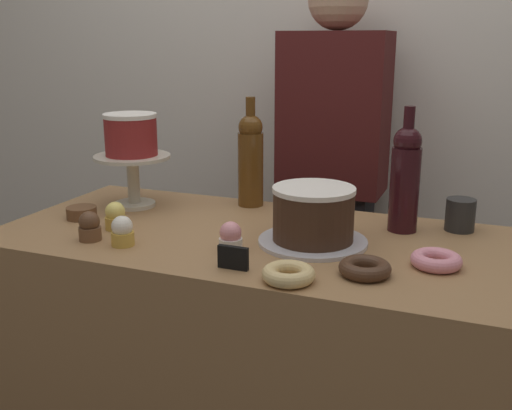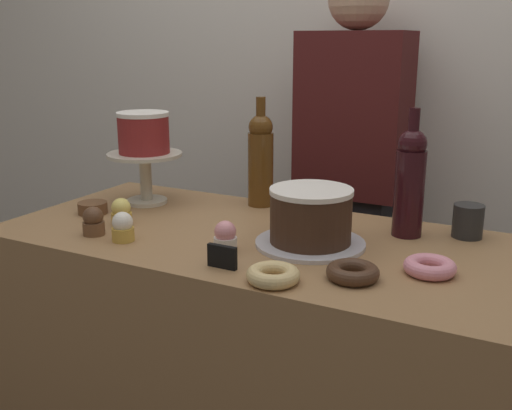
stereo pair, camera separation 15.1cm
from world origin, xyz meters
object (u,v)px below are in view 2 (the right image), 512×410
Objects in this scene: white_layer_cake at (144,133)px; donut_pink at (430,267)px; cupcake_lemon at (121,212)px; cookie_stack at (93,208)px; cake_stand_pedestal at (145,169)px; wine_bottle_amber at (261,158)px; coffee_cup_ceramic at (468,221)px; chocolate_round_cake at (311,215)px; price_sign_chalkboard at (222,257)px; wine_bottle_dark_red at (410,180)px; cupcake_strawberry at (225,237)px; donut_glazed at (273,275)px; cupcake_chocolate at (93,222)px; barista_figure at (350,196)px; donut_chocolate at (353,272)px; cupcake_vanilla at (123,227)px.

white_layer_cake is 1.38× the size of donut_pink.
cupcake_lemon is 0.88× the size of cookie_stack.
white_layer_cake is (-0.00, 0.00, 0.11)m from cake_stand_pedestal.
wine_bottle_amber reaches higher than white_layer_cake.
cake_stand_pedestal reaches higher than coffee_cup_ceramic.
price_sign_chalkboard is at bearing -116.37° from chocolate_round_cake.
wine_bottle_dark_red is 0.89m from cookie_stack.
chocolate_round_cake is 0.53m from cupcake_lemon.
donut_pink is (0.89, -0.18, -0.20)m from white_layer_cake.
white_layer_cake is 2.08× the size of cupcake_strawberry.
chocolate_round_cake reaches higher than donut_glazed.
cake_stand_pedestal is 3.03× the size of cupcake_chocolate.
barista_figure is (-0.02, 0.91, -0.07)m from price_sign_chalkboard.
cupcake_strawberry is 1.06× the size of price_sign_chalkboard.
cupcake_chocolate is (-0.71, -0.37, -0.11)m from wine_bottle_dark_red.
wine_bottle_amber is at bearing 23.82° from white_layer_cake.
cupcake_chocolate is 0.66× the size of donut_pink.
cake_stand_pedestal is 0.20m from cookie_stack.
chocolate_round_cake is 0.41m from coffee_cup_ceramic.
donut_chocolate is (0.16, -0.16, -0.06)m from chocolate_round_cake.
white_layer_cake reaches higher than cupcake_lemon.
cupcake_vanilla is 0.27m from cupcake_strawberry.
white_layer_cake is 0.48× the size of wine_bottle_amber.
price_sign_chalkboard is at bearing -36.59° from white_layer_cake.
coffee_cup_ceramic reaches higher than donut_glazed.
cupcake_lemon is (-0.52, -0.08, -0.04)m from chocolate_round_cake.
coffee_cup_ceramic is 0.05× the size of barista_figure.
white_layer_cake is 2.08× the size of cupcake_lemon.
donut_pink is at bearing -1.11° from cookie_stack.
wine_bottle_dark_red is 0.47m from wine_bottle_amber.
chocolate_round_cake is 2.71× the size of cupcake_strawberry.
cupcake_chocolate reaches higher than donut_chocolate.
barista_figure is at bearing 65.39° from cupcake_chocolate.
cake_stand_pedestal is at bearing 143.41° from price_sign_chalkboard.
donut_glazed and cookie_stack have the same top height.
coffee_cup_ceramic reaches higher than cupcake_strawberry.
cupcake_vanilla reaches higher than donut_glazed.
cupcake_lemon is at bearing -69.60° from cake_stand_pedestal.
wine_bottle_amber is 0.49m from cupcake_vanilla.
cupcake_chocolate is 0.66× the size of donut_chocolate.
chocolate_round_cake is at bearing 135.65° from donut_chocolate.
barista_figure reaches higher than cupcake_lemon.
barista_figure reaches higher than coffee_cup_ceramic.
barista_figure is at bearing 71.06° from cupcake_vanilla.
white_layer_cake is 1.82× the size of coffee_cup_ceramic.
cake_stand_pedestal is 0.73m from donut_glazed.
chocolate_round_cake is at bearing -79.20° from barista_figure.
cake_stand_pedestal is 0.92m from donut_pink.
chocolate_round_cake reaches higher than cupcake_lemon.
barista_figure is (0.15, 0.41, -0.19)m from wine_bottle_amber.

